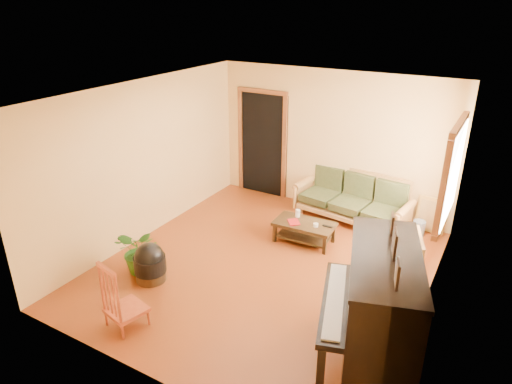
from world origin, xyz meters
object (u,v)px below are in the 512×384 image
Objects in this scene: footstool at (150,267)px; red_chair at (124,294)px; potted_plant at (140,251)px; armchair at (391,260)px; piano at (379,315)px; sofa at (352,198)px; coffee_table at (304,232)px; ceramic_crock at (419,228)px.

red_chair is at bearing -64.73° from footstool.
potted_plant is (-0.25, 0.08, 0.14)m from footstool.
red_chair is (-2.57, -2.44, 0.04)m from armchair.
piano is at bearing 29.28° from red_chair.
sofa is 2.23× the size of red_chair.
armchair is (1.15, -1.69, -0.02)m from sofa.
coffee_table is at bearing 55.49° from footstool.
sofa is 4.37m from red_chair.
coffee_table is 3.75× the size of ceramic_crock.
sofa is 4.48× the size of footstool.
armchair is 3.37m from footstool.
piano reaches higher than red_chair.
piano is at bearing -59.31° from sofa.
footstool is 0.50× the size of red_chair.
potted_plant is at bearing -116.02° from sofa.
ceramic_crock is (-0.23, 3.36, -0.58)m from piano.
sofa reaches higher than armchair.
coffee_table is 1.07× the size of red_chair.
coffee_table is at bearing 112.81° from piano.
coffee_table is at bearing -143.20° from ceramic_crock.
footstool is 0.64× the size of potted_plant.
sofa is 1.26× the size of piano.
red_chair reaches higher than armchair.
armchair reaches higher than potted_plant.
coffee_table is 1.37× the size of potted_plant.
red_chair is 3.49× the size of ceramic_crock.
armchair is 3.19× the size of ceramic_crock.
armchair reaches higher than footstool.
piano is at bearing -50.10° from coffee_table.
piano is 3.55× the size of footstool.
red_chair reaches higher than ceramic_crock.
footstool is (-2.99, -1.55, -0.20)m from armchair.
piano is (0.27, -1.62, 0.30)m from armchair.
ceramic_crock is at bearing 44.37° from potted_plant.
footstool is at bearing -112.17° from sofa.
potted_plant reaches higher than coffee_table.
potted_plant is at bearing 137.64° from red_chair.
coffee_table is 2.64m from potted_plant.
sofa reaches higher than footstool.
coffee_table is 1.99m from ceramic_crock.
sofa reaches higher than coffee_table.
sofa reaches higher than potted_plant.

